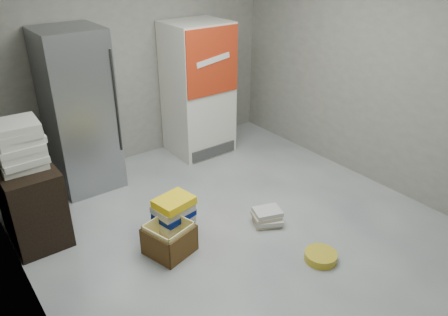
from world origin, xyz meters
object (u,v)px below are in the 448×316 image
Objects in this scene: steel_fridge at (79,111)px; coke_cooler at (198,89)px; wood_shelf at (32,202)px; phonebook_stack_main at (174,217)px; cardboard_box at (169,240)px.

coke_cooler is at bearing -0.18° from steel_fridge.
wood_shelf is at bearing -138.69° from steel_fridge.
cardboard_box is (-0.17, -0.19, -0.09)m from phonebook_stack_main.
phonebook_stack_main is at bearing -130.84° from coke_cooler.
cardboard_box is at bearing -85.92° from steel_fridge.
phonebook_stack_main is 0.92× the size of cardboard_box.
cardboard_box is at bearing -47.25° from wood_shelf.
steel_fridge is 2.37× the size of wood_shelf.
phonebook_stack_main is (1.12, -0.84, -0.17)m from wood_shelf.
wood_shelf reaches higher than phonebook_stack_main.
coke_cooler is 2.18m from phonebook_stack_main.
steel_fridge is 1.76m from phonebook_stack_main.
coke_cooler reaches higher than phonebook_stack_main.
phonebook_stack_main is at bearing 32.67° from cardboard_box.
phonebook_stack_main is at bearing -79.42° from steel_fridge.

